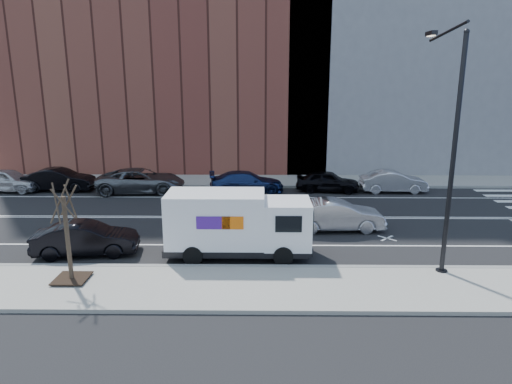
{
  "coord_description": "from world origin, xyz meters",
  "views": [
    {
      "loc": [
        -0.01,
        -23.88,
        7.41
      ],
      "look_at": [
        -0.28,
        0.13,
        1.4
      ],
      "focal_mm": 32.0,
      "sensor_mm": 36.0,
      "label": 1
    }
  ],
  "objects_px": {
    "fedex_van": "(237,223)",
    "far_parked_b": "(60,180)",
    "far_parked_a": "(7,180)",
    "driving_sedan": "(337,215)"
  },
  "relations": [
    {
      "from": "fedex_van",
      "to": "far_parked_b",
      "type": "relative_size",
      "value": 1.34
    },
    {
      "from": "fedex_van",
      "to": "far_parked_b",
      "type": "distance_m",
      "value": 17.11
    },
    {
      "from": "fedex_van",
      "to": "far_parked_a",
      "type": "distance_m",
      "value": 19.61
    },
    {
      "from": "far_parked_a",
      "to": "driving_sedan",
      "type": "relative_size",
      "value": 0.98
    },
    {
      "from": "fedex_van",
      "to": "far_parked_b",
      "type": "height_order",
      "value": "fedex_van"
    },
    {
      "from": "fedex_van",
      "to": "driving_sedan",
      "type": "distance_m",
      "value": 6.0
    },
    {
      "from": "driving_sedan",
      "to": "far_parked_a",
      "type": "bearing_deg",
      "value": 66.39
    },
    {
      "from": "far_parked_b",
      "to": "far_parked_a",
      "type": "bearing_deg",
      "value": 94.0
    },
    {
      "from": "fedex_van",
      "to": "far_parked_a",
      "type": "bearing_deg",
      "value": 144.8
    },
    {
      "from": "far_parked_b",
      "to": "driving_sedan",
      "type": "height_order",
      "value": "driving_sedan"
    }
  ]
}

